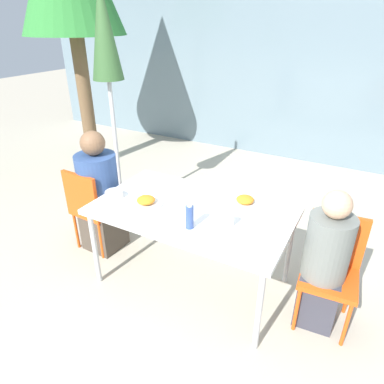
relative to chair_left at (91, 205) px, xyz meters
The scene contains 13 objects.
ground_plane 1.21m from the chair_left, ahead, with size 24.00×24.00×0.00m, color #B2A893.
building_facade 3.85m from the chair_left, 72.90° to the left, with size 10.00×0.20×3.00m.
dining_table 1.11m from the chair_left, ahead, with size 1.58×0.92×0.75m.
chair_left is the anchor object (origin of this frame).
person_left 0.12m from the chair_left, 55.54° to the left, with size 0.38×0.38×1.23m.
chair_right 2.19m from the chair_left, ahead, with size 0.43×0.43×0.86m.
person_right 2.14m from the chair_left, ahead, with size 0.31×0.31×1.12m.
closed_umbrella 1.54m from the chair_left, 108.73° to the left, with size 0.36×0.36×2.48m.
plate_0 1.50m from the chair_left, 12.03° to the left, with size 0.26×0.26×0.07m.
plate_1 0.79m from the chair_left, ahead, with size 0.27×0.27×0.07m.
bottle 1.28m from the chair_left, 10.31° to the right, with size 0.06×0.06×0.20m.
drinking_cup 1.49m from the chair_left, ahead, with size 0.07×0.07×0.10m.
salad_bowl 0.51m from the chair_left, 15.52° to the right, with size 0.15×0.15×0.06m.
Camera 1 is at (1.14, -2.09, 2.12)m, focal length 32.00 mm.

